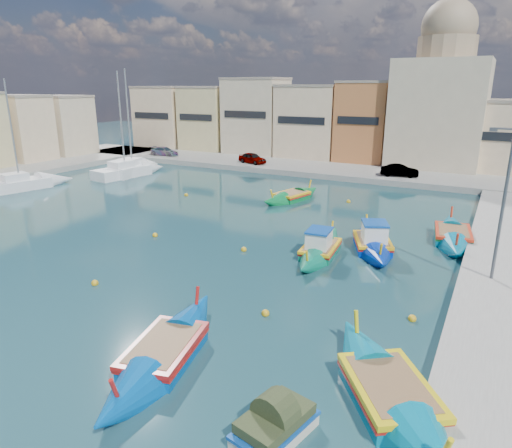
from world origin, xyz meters
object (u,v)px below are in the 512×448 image
Objects in this scene: yacht_midnorth at (140,168)px; quay_street_lamp at (502,204)px; luzzu_cyan_mid at (452,237)px; luzzu_turquoise_cabin at (320,250)px; luzzu_green at (292,197)px; luzzu_blue_south at (164,353)px; luzzu_cyan_south at (389,396)px; tender_far at (275,426)px; yacht_north at (136,170)px; church_block at (441,98)px; luzzu_blue_cabin at (372,244)px; yacht_mid at (35,183)px.

quay_street_lamp is at bearing -23.06° from yacht_midnorth.
quay_street_lamp is at bearing -70.43° from luzzu_cyan_mid.
luzzu_green is (-7.13, 11.73, -0.06)m from luzzu_turquoise_cabin.
quay_street_lamp is 0.64× the size of yacht_midnorth.
luzzu_cyan_south is at bearing 10.56° from luzzu_blue_south.
tender_far is 44.58m from yacht_midnorth.
yacht_north reaches higher than luzzu_cyan_south.
church_block reaches higher than luzzu_cyan_south.
luzzu_blue_south is (5.92, -24.88, 0.02)m from luzzu_green.
luzzu_turquoise_cabin is at bearing -135.88° from luzzu_blue_cabin.
church_block is 32.31m from luzzu_blue_cabin.
luzzu_turquoise_cabin is 13.20m from luzzu_blue_south.
yacht_mid is (-38.58, 16.03, 0.14)m from luzzu_cyan_south.
yacht_mid reaches higher than luzzu_green.
yacht_midnorth reaches higher than luzzu_green.
luzzu_cyan_mid is at bearing 68.08° from luzzu_blue_south.
luzzu_green is at bearing -111.97° from church_block.
yacht_mid reaches higher than tender_far.
quay_street_lamp is 2.79× the size of tender_far.
luzzu_blue_south is (-1.20, -13.15, -0.04)m from luzzu_turquoise_cabin.
yacht_north is (-34.44, 7.73, 0.20)m from luzzu_cyan_mid.
luzzu_cyan_south is (6.74, -11.67, -0.02)m from luzzu_turquoise_cabin.
quay_street_lamp is at bearing -21.60° from yacht_north.
luzzu_cyan_south is 44.57m from yacht_midnorth.
quay_street_lamp reaches higher than luzzu_green.
luzzu_turquoise_cabin is at bearing 84.78° from luzzu_blue_south.
church_block is 35.04m from quay_street_lamp.
luzzu_turquoise_cabin reaches higher than luzzu_cyan_mid.
tender_far is at bearing -130.38° from luzzu_cyan_south.
church_block is at bearing 41.16° from yacht_mid.
luzzu_blue_south is at bearing -93.59° from church_block.
luzzu_blue_cabin is 5.93m from luzzu_cyan_mid.
luzzu_blue_south is 8.08m from luzzu_cyan_south.
luzzu_blue_cabin is 0.90× the size of luzzu_cyan_mid.
yacht_midnorth reaches higher than quay_street_lamp.
luzzu_cyan_south reaches higher than luzzu_blue_south.
luzzu_blue_cabin is at bearing 44.12° from luzzu_turquoise_cabin.
luzzu_blue_cabin is 32.46m from yacht_north.
luzzu_turquoise_cabin is at bearing -28.97° from yacht_midnorth.
yacht_midnorth reaches higher than yacht_north.
church_block is at bearing 100.44° from luzzu_cyan_mid.
luzzu_blue_cabin is at bearing 95.45° from tender_far.
yacht_mid reaches higher than luzzu_cyan_mid.
quay_street_lamp reaches higher than luzzu_cyan_mid.
luzzu_turquoise_cabin is 0.90× the size of luzzu_blue_south.
yacht_north is at bearing 137.64° from tender_far.
luzzu_turquoise_cabin is at bearing -27.35° from yacht_north.
yacht_north is (-29.44, -19.40, -7.93)m from church_block.
yacht_midnorth is at bearing 73.23° from yacht_mid.
luzzu_blue_cabin is at bearing -43.96° from luzzu_green.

